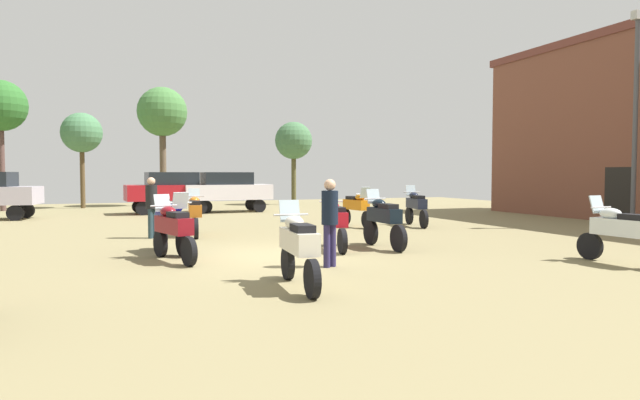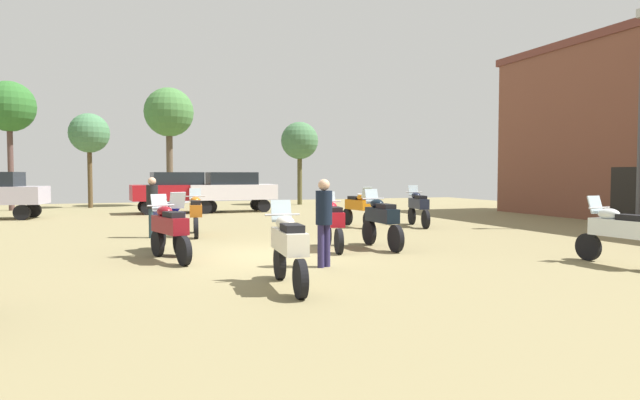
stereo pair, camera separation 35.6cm
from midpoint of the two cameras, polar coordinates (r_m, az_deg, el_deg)
The scene contains 18 objects.
ground_plane at distance 12.77m, azimuth -4.80°, elevation -5.88°, with size 44.00×52.00×0.02m.
motorcycle_1 at distance 19.49m, azimuth 4.58°, elevation -0.76°, with size 0.62×2.16×1.46m.
motorcycle_4 at distance 13.95m, azimuth 7.23°, elevation -2.06°, with size 0.62×2.19×1.51m.
motorcycle_6 at distance 13.57m, azimuth 2.09°, elevation -2.30°, with size 0.68×2.08×1.45m.
motorcycle_8 at distance 13.50m, azimuth -14.90°, elevation -2.34°, with size 0.77×2.07×1.49m.
motorcycle_9 at distance 12.89m, azimuth 29.85°, elevation -2.95°, with size 0.62×2.18×1.44m.
motorcycle_10 at distance 9.03m, azimuth -2.20°, elevation -4.83°, with size 0.62×2.20×1.45m.
motorcycle_11 at distance 12.26m, azimuth -14.84°, elevation -2.92°, with size 0.82×2.16×1.45m.
motorcycle_12 at distance 20.01m, azimuth 10.85°, elevation -0.66°, with size 0.74×2.23×1.49m.
motorcycle_13 at distance 17.12m, azimuth -12.43°, elevation -1.30°, with size 0.62×2.26×1.45m.
car_1 at distance 27.41m, azimuth -8.94°, elevation 1.18°, with size 4.35×1.92×2.00m.
car_2 at distance 27.22m, azimuth -14.51°, elevation 1.11°, with size 4.42×2.11×2.00m.
person_1 at distance 16.81m, azimuth -16.74°, elevation -0.23°, with size 0.47×0.47×1.81m.
person_2 at distance 11.00m, azimuth 1.35°, elevation -1.66°, with size 0.45×0.45×1.80m.
tree_1 at distance 33.91m, azimuth -1.87°, elevation 6.21°, with size 2.33×2.33×5.17m.
tree_2 at distance 33.84m, azimuth -15.38°, elevation 8.80°, with size 2.92×2.92×7.08m.
tree_3 at distance 33.14m, azimuth -22.94°, elevation 6.45°, with size 2.22×2.22×5.33m.
tree_5 at distance 32.57m, azimuth -29.75°, elevation 8.48°, with size 2.62×2.62×6.73m.
Camera 2 is at (-3.12, -12.25, 1.92)m, focal length 30.27 mm.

